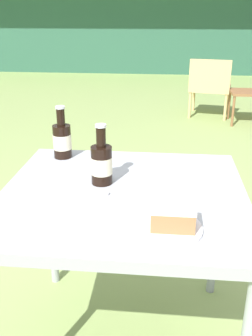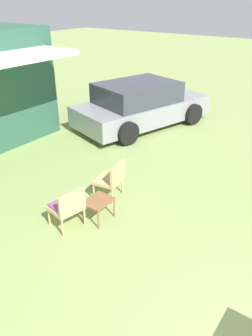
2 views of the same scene
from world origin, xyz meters
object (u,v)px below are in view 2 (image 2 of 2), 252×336
parked_car (141,105)px  wicker_chair_plain (111,178)px  wicker_chair_cushioned (67,206)px  garden_side_table (98,203)px

parked_car → wicker_chair_plain: bearing=-137.9°
parked_car → wicker_chair_cushioned: bearing=-143.8°
parked_car → garden_side_table: 4.84m
wicker_chair_plain → wicker_chair_cushioned: bearing=-11.3°
parked_car → wicker_chair_plain: 4.09m
parked_car → wicker_chair_cushioned: 5.15m
wicker_chair_cushioned → wicker_chair_plain: size_ratio=1.00×
wicker_chair_cushioned → parked_car: bearing=-149.6°
garden_side_table → wicker_chair_cushioned: bearing=149.0°
wicker_chair_cushioned → garden_side_table: wicker_chair_cushioned is taller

